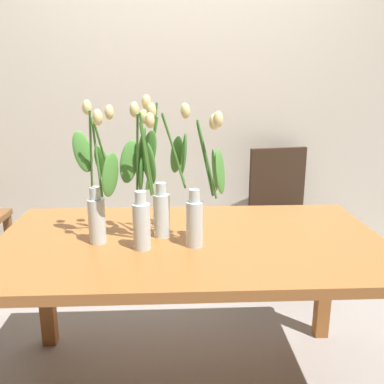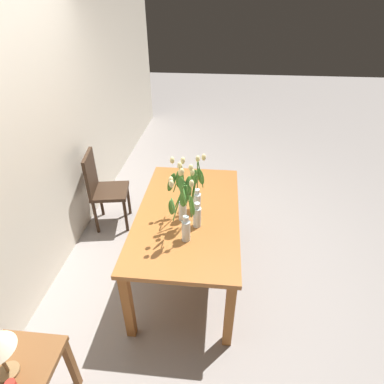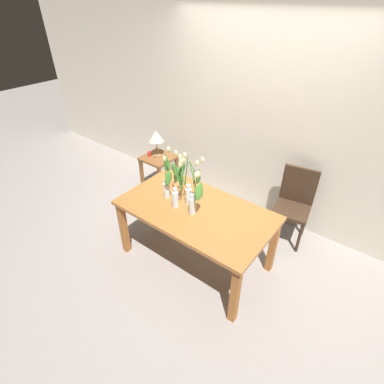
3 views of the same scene
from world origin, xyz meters
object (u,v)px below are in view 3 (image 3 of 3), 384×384
at_px(pillar_candle, 149,154).
at_px(tulip_vase_0, 190,184).
at_px(dining_table, 196,216).
at_px(tulip_vase_3, 194,200).
at_px(side_table, 159,164).
at_px(dining_chair, 294,201).
at_px(table_lamp, 156,137).
at_px(tulip_vase_1, 168,180).
at_px(tulip_vase_2, 177,188).

bearing_deg(pillar_candle, tulip_vase_0, -29.08).
relative_size(dining_table, pillar_candle, 21.33).
bearing_deg(tulip_vase_3, side_table, 146.07).
distance_m(tulip_vase_3, dining_chair, 1.36).
bearing_deg(dining_table, dining_chair, 57.64).
relative_size(tulip_vase_3, table_lamp, 1.33).
bearing_deg(dining_chair, table_lamp, -175.08).
height_order(tulip_vase_1, side_table, tulip_vase_1).
bearing_deg(tulip_vase_0, dining_table, -21.34).
relative_size(tulip_vase_0, tulip_vase_1, 1.04).
relative_size(tulip_vase_1, dining_chair, 0.60).
distance_m(dining_chair, side_table, 2.04).
height_order(tulip_vase_0, side_table, tulip_vase_0).
height_order(tulip_vase_0, tulip_vase_2, tulip_vase_0).
xyz_separation_m(dining_table, tulip_vase_2, (-0.19, -0.06, 0.31)).
bearing_deg(dining_table, pillar_candle, 151.48).
height_order(tulip_vase_0, table_lamp, tulip_vase_0).
height_order(tulip_vase_1, dining_chair, tulip_vase_1).
xyz_separation_m(dining_table, dining_chair, (0.67, 1.06, -0.12)).
bearing_deg(table_lamp, dining_table, -32.38).
bearing_deg(dining_chair, side_table, -174.44).
distance_m(side_table, table_lamp, 0.43).
bearing_deg(dining_table, tulip_vase_0, 158.66).
bearing_deg(dining_table, tulip_vase_1, -179.47).
height_order(tulip_vase_1, pillar_candle, tulip_vase_1).
distance_m(tulip_vase_0, tulip_vase_3, 0.21).
relative_size(side_table, table_lamp, 1.38).
bearing_deg(tulip_vase_3, dining_chair, 61.00).
bearing_deg(pillar_candle, side_table, 26.62).
distance_m(dining_table, dining_chair, 1.26).
relative_size(tulip_vase_1, pillar_candle, 7.46).
bearing_deg(pillar_candle, tulip_vase_3, -30.13).
bearing_deg(tulip_vase_2, dining_chair, 52.56).
bearing_deg(tulip_vase_2, side_table, 141.71).
bearing_deg(pillar_candle, table_lamp, 43.03).
bearing_deg(side_table, dining_table, -32.43).
relative_size(tulip_vase_1, table_lamp, 1.41).
relative_size(tulip_vase_0, tulip_vase_3, 1.10).
bearing_deg(table_lamp, pillar_candle, -136.97).
height_order(dining_chair, table_lamp, table_lamp).
bearing_deg(dining_chair, tulip_vase_0, -127.72).
bearing_deg(side_table, pillar_candle, -153.38).
relative_size(dining_chair, side_table, 1.69).
bearing_deg(tulip_vase_1, tulip_vase_3, -10.41).
relative_size(tulip_vase_0, tulip_vase_2, 1.05).
distance_m(tulip_vase_0, table_lamp, 1.54).
height_order(tulip_vase_0, tulip_vase_1, tulip_vase_0).
xyz_separation_m(dining_chair, side_table, (-2.03, -0.20, -0.09)).
xyz_separation_m(tulip_vase_1, pillar_candle, (-1.11, 0.81, -0.36)).
bearing_deg(dining_table, tulip_vase_3, -62.54).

